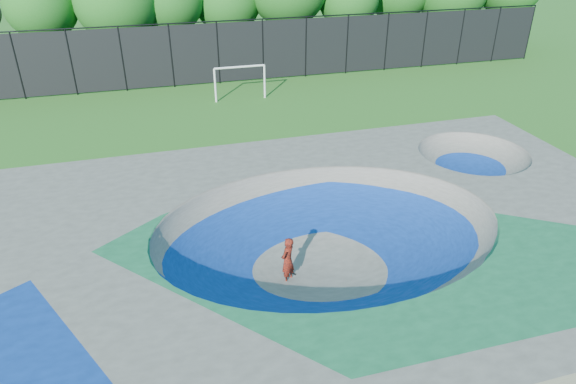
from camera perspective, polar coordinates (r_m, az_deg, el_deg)
name	(u,v)px	position (r m, az deg, el deg)	size (l,w,h in m)	color
ground	(327,262)	(16.79, 4.34, -7.80)	(120.00, 120.00, 0.00)	#25601A
skate_deck	(328,243)	(16.36, 4.43, -5.67)	(22.00, 14.00, 1.50)	gray
skater	(288,260)	(15.51, -0.05, -7.60)	(0.56, 0.37, 1.55)	#B7240E
skateboard	(288,280)	(15.96, -0.05, -9.78)	(0.78, 0.22, 0.05)	black
soccer_goal	(240,77)	(31.48, -5.37, 12.66)	(3.14, 0.12, 2.07)	white
fence	(218,52)	(34.88, -7.77, 15.19)	(48.09, 0.09, 4.04)	black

